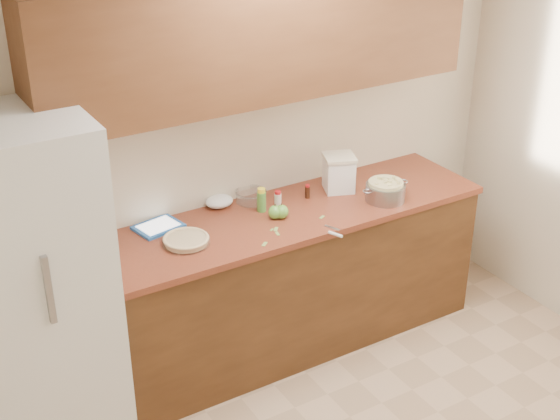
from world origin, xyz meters
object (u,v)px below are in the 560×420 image
pie (186,240)px  tablet (158,227)px  flour_canister (339,173)px  colander (385,191)px

pie → tablet: pie is taller
pie → flour_canister: size_ratio=1.08×
colander → tablet: (-1.33, 0.37, -0.05)m
tablet → flour_canister: bearing=-16.3°
flour_canister → tablet: flour_canister is taller
pie → colander: bearing=-5.6°
pie → tablet: bearing=103.4°
pie → flour_canister: flour_canister is taller
pie → flour_canister: bearing=7.2°
colander → tablet: 1.39m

